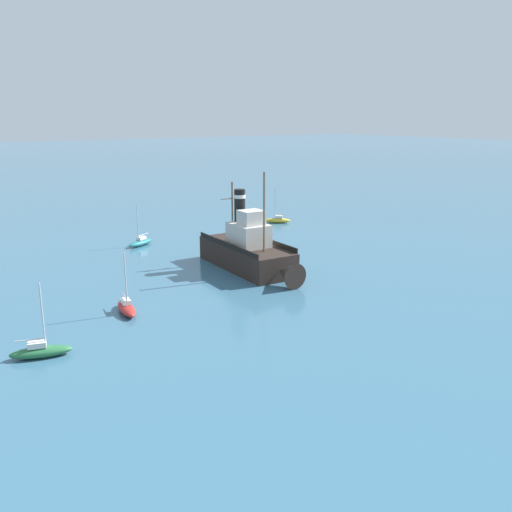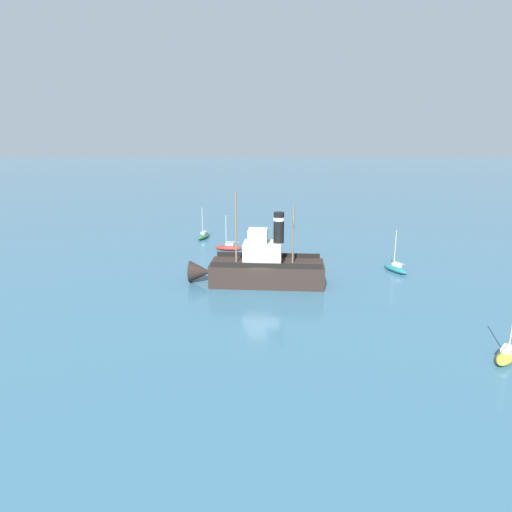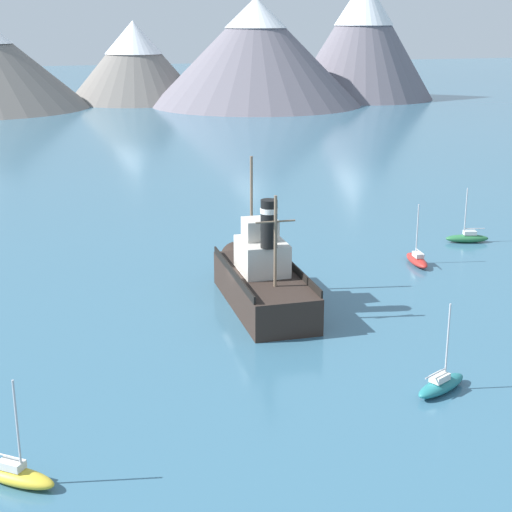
# 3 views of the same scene
# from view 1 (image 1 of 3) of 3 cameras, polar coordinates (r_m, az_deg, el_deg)

# --- Properties ---
(ground_plane) EXTENTS (600.00, 600.00, 0.00)m
(ground_plane) POSITION_cam_1_polar(r_m,az_deg,el_deg) (54.74, 0.45, -1.20)
(ground_plane) COLOR #38667F
(old_tugboat) EXTENTS (5.16, 14.59, 9.90)m
(old_tugboat) POSITION_cam_1_polar(r_m,az_deg,el_deg) (53.62, -0.71, 0.49)
(old_tugboat) COLOR #2D231E
(old_tugboat) RESTS_ON ground
(sailboat_teal) EXTENTS (3.91, 2.58, 4.90)m
(sailboat_teal) POSITION_cam_1_polar(r_m,az_deg,el_deg) (65.17, -12.06, 1.43)
(sailboat_teal) COLOR #23757A
(sailboat_teal) RESTS_ON ground
(sailboat_red) EXTENTS (1.71, 3.93, 4.90)m
(sailboat_red) POSITION_cam_1_polar(r_m,az_deg,el_deg) (43.38, -13.47, -5.30)
(sailboat_red) COLOR #B22823
(sailboat_red) RESTS_ON ground
(sailboat_yellow) EXTENTS (3.60, 3.31, 4.90)m
(sailboat_yellow) POSITION_cam_1_polar(r_m,az_deg,el_deg) (77.55, 2.25, 3.82)
(sailboat_yellow) COLOR gold
(sailboat_yellow) RESTS_ON ground
(sailboat_green) EXTENTS (3.96, 2.18, 4.90)m
(sailboat_green) POSITION_cam_1_polar(r_m,az_deg,el_deg) (37.38, -21.71, -9.26)
(sailboat_green) COLOR #286B3D
(sailboat_green) RESTS_ON ground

